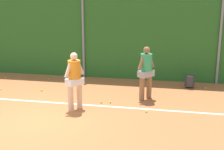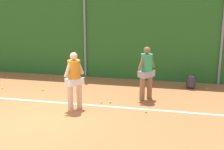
# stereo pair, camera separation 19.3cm
# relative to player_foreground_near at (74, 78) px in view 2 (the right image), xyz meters

# --- Properties ---
(ground_plane) EXTENTS (29.71, 29.71, 0.00)m
(ground_plane) POSITION_rel_player_foreground_near_xyz_m (-0.87, 0.35, -1.01)
(ground_plane) COLOR #B76638
(hedge_fence_backdrop) EXTENTS (19.31, 0.25, 3.43)m
(hedge_fence_backdrop) POSITION_rel_player_foreground_near_xyz_m (-0.87, 4.05, 0.71)
(hedge_fence_backdrop) COLOR #286023
(hedge_fence_backdrop) RESTS_ON ground_plane
(fence_post_center) EXTENTS (0.10, 0.10, 3.63)m
(fence_post_center) POSITION_rel_player_foreground_near_xyz_m (-0.87, 3.88, 0.81)
(fence_post_center) COLOR gray
(fence_post_center) RESTS_ON ground_plane
(fence_post_right) EXTENTS (0.10, 0.10, 3.63)m
(fence_post_right) POSITION_rel_player_foreground_near_xyz_m (4.71, 3.88, 0.81)
(fence_post_right) COLOR gray
(fence_post_right) RESTS_ON ground_plane
(court_baseline_paint) EXTENTS (14.11, 0.10, 0.01)m
(court_baseline_paint) POSITION_rel_player_foreground_near_xyz_m (-0.87, 0.41, -1.00)
(court_baseline_paint) COLOR white
(court_baseline_paint) RESTS_ON ground_plane
(player_foreground_near) EXTENTS (0.54, 0.65, 1.79)m
(player_foreground_near) POSITION_rel_player_foreground_near_xyz_m (0.00, 0.00, 0.00)
(player_foreground_near) COLOR beige
(player_foreground_near) RESTS_ON ground_plane
(player_midcourt) EXTENTS (0.57, 0.63, 1.82)m
(player_midcourt) POSITION_rel_player_foreground_near_xyz_m (2.06, 1.40, 0.02)
(player_midcourt) COLOR #8C603D
(player_midcourt) RESTS_ON ground_plane
(ball_hopper) EXTENTS (0.36, 0.36, 0.51)m
(ball_hopper) POSITION_rel_player_foreground_near_xyz_m (3.61, 3.08, -0.72)
(ball_hopper) COLOR #2D2D33
(ball_hopper) RESTS_ON ground_plane
(tennis_ball_0) EXTENTS (0.07, 0.07, 0.07)m
(tennis_ball_0) POSITION_rel_player_foreground_near_xyz_m (2.21, 0.12, -0.97)
(tennis_ball_0) COLOR #CCDB33
(tennis_ball_0) RESTS_ON ground_plane
(tennis_ball_1) EXTENTS (0.07, 0.07, 0.07)m
(tennis_ball_1) POSITION_rel_player_foreground_near_xyz_m (-2.20, 3.13, -0.97)
(tennis_ball_1) COLOR #CCDB33
(tennis_ball_1) RESTS_ON ground_plane
(tennis_ball_2) EXTENTS (0.07, 0.07, 0.07)m
(tennis_ball_2) POSITION_rel_player_foreground_near_xyz_m (0.96, 0.75, -0.97)
(tennis_ball_2) COLOR #CCDB33
(tennis_ball_2) RESTS_ON ground_plane
(tennis_ball_3) EXTENTS (0.07, 0.07, 0.07)m
(tennis_ball_3) POSITION_rel_player_foreground_near_xyz_m (4.21, 3.04, -0.97)
(tennis_ball_3) COLOR #CCDB33
(tennis_ball_3) RESTS_ON ground_plane
(tennis_ball_4) EXTENTS (0.07, 0.07, 0.07)m
(tennis_ball_4) POSITION_rel_player_foreground_near_xyz_m (0.67, 0.68, -0.97)
(tennis_ball_4) COLOR #CCDB33
(tennis_ball_4) RESTS_ON ground_plane
(tennis_ball_5) EXTENTS (0.07, 0.07, 0.07)m
(tennis_ball_5) POSITION_rel_player_foreground_near_xyz_m (-3.43, 1.41, -0.97)
(tennis_ball_5) COLOR #CCDB33
(tennis_ball_5) RESTS_ON ground_plane
(tennis_ball_6) EXTENTS (0.07, 0.07, 0.07)m
(tennis_ball_6) POSITION_rel_player_foreground_near_xyz_m (-4.17, 3.00, -0.97)
(tennis_ball_6) COLOR #CCDB33
(tennis_ball_6) RESTS_ON ground_plane
(tennis_ball_7) EXTENTS (0.07, 0.07, 0.07)m
(tennis_ball_7) POSITION_rel_player_foreground_near_xyz_m (-1.83, 1.55, -0.97)
(tennis_ball_7) COLOR #CCDB33
(tennis_ball_7) RESTS_ON ground_plane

